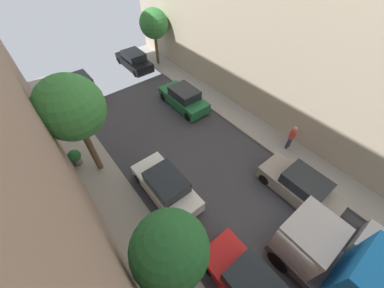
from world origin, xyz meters
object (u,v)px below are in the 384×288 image
Objects in this scene: pedestrian at (292,137)px; parked_car_right_3 at (184,98)px; parked_car_left_2 at (251,287)px; parked_car_left_4 at (81,86)px; street_tree_1 at (154,24)px; parked_car_right_2 at (300,187)px; potted_plant_0 at (75,157)px; street_tree_0 at (71,108)px; street_tree_2 at (170,250)px; parked_car_right_4 at (134,61)px; parked_car_left_3 at (166,186)px.

parked_car_right_3 is at bearing 107.43° from pedestrian.
parked_car_left_2 is 12.50m from parked_car_right_3.
parked_car_left_4 is 0.88× the size of street_tree_1.
potted_plant_0 is at bearing 131.88° from parked_car_right_2.
street_tree_0 reaches higher than street_tree_2.
street_tree_1 is at bearing -21.65° from parked_car_right_4.
parked_car_left_2 is 1.00× the size of parked_car_left_3.
potted_plant_0 is at bearing -144.86° from street_tree_1.
parked_car_right_4 reaches higher than potted_plant_0.
parked_car_left_3 is (0.00, 5.74, 0.00)m from parked_car_left_2.
parked_car_right_4 is at bearing 11.65° from parked_car_left_4.
parked_car_left_3 is 12.04m from parked_car_left_4.
street_tree_1 is (2.07, -0.82, 2.96)m from parked_car_right_4.
potted_plant_0 is (-0.89, 1.14, -3.78)m from street_tree_0.
parked_car_right_4 is (0.00, 17.56, 0.00)m from parked_car_right_2.
pedestrian is at bearing -88.70° from street_tree_1.
parked_car_left_2 is 5.74m from parked_car_left_3.
parked_car_right_3 is 0.89× the size of street_tree_2.
pedestrian is 10.24m from street_tree_2.
pedestrian is (7.80, 3.63, 0.35)m from parked_car_left_2.
parked_car_right_3 and parked_car_right_4 have the same top height.
street_tree_1 reaches higher than parked_car_right_4.
parked_car_right_3 is 7.69m from street_tree_1.
potted_plant_0 is at bearing 105.64° from parked_car_left_2.
parked_car_left_3 is at bearing 90.00° from parked_car_left_2.
parked_car_right_4 is at bearing 158.35° from street_tree_1.
street_tree_1 reaches higher than parked_car_left_3.
street_tree_2 reaches higher than parked_car_left_2.
parked_car_left_2 and parked_car_left_4 have the same top height.
potted_plant_0 is (-10.80, 7.07, -0.35)m from pedestrian.
potted_plant_0 is (-3.00, -7.08, 0.00)m from parked_car_left_4.
potted_plant_0 is (-3.00, 4.96, 0.00)m from parked_car_left_3.
parked_car_left_3 is 2.44× the size of pedestrian.
pedestrian is at bearing -30.94° from street_tree_0.
street_tree_1 is at bearing 35.14° from potted_plant_0.
parked_car_left_4 is 9.29m from street_tree_0.
pedestrian reaches higher than parked_car_right_3.
parked_car_right_4 is 3.71m from street_tree_1.
street_tree_2 is at bearing -113.91° from parked_car_right_4.
street_tree_2 is (-9.48, -15.89, -0.03)m from street_tree_1.
parked_car_left_4 is 7.69m from potted_plant_0.
parked_car_left_4 is at bearing 90.00° from parked_car_left_2.
street_tree_2 is (-2.01, 2.18, 2.93)m from parked_car_left_2.
street_tree_0 is at bearing 90.73° from street_tree_2.
parked_car_left_2 is 5.56m from parked_car_right_2.
street_tree_1 is 1.01× the size of street_tree_2.
parked_car_right_4 is at bearing 66.09° from street_tree_2.
potted_plant_0 is (-8.40, 9.36, 0.00)m from parked_car_right_2.
parked_car_left_2 reaches higher than potted_plant_0.
street_tree_0 reaches higher than parked_car_right_4.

